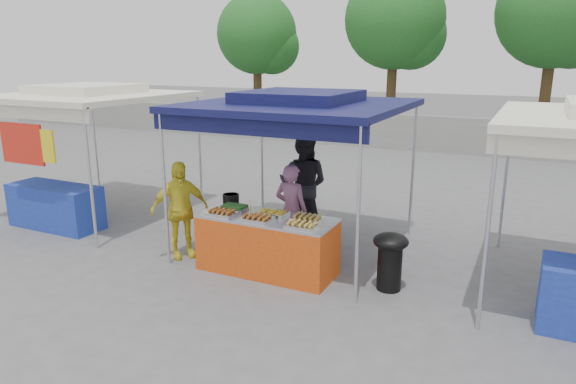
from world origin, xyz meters
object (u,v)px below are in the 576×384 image
at_px(cooking_pot, 231,199).
at_px(wok_burner, 390,256).
at_px(helper_man, 303,184).
at_px(vendor_woman, 291,211).
at_px(vendor_table, 267,244).
at_px(customer_person, 180,210).

xyz_separation_m(cooking_pot, wok_burner, (2.61, -0.16, -0.45)).
distance_m(wok_burner, helper_man, 2.53).
xyz_separation_m(cooking_pot, vendor_woman, (0.89, 0.34, -0.17)).
distance_m(vendor_table, cooking_pot, 1.03).
bearing_deg(cooking_pot, vendor_table, -23.32).
height_order(cooking_pot, helper_man, helper_man).
xyz_separation_m(wok_burner, vendor_woman, (-1.72, 0.51, 0.27)).
distance_m(vendor_table, wok_burner, 1.79).
xyz_separation_m(vendor_table, wok_burner, (1.78, 0.20, 0.05)).
bearing_deg(vendor_table, vendor_woman, 85.55).
relative_size(vendor_table, helper_man, 1.08).
xyz_separation_m(vendor_table, customer_person, (-1.50, -0.07, 0.35)).
bearing_deg(vendor_woman, helper_man, -73.30).
height_order(vendor_table, customer_person, customer_person).
bearing_deg(helper_man, vendor_woman, 96.23).
bearing_deg(cooking_pot, wok_burner, -3.57).
xyz_separation_m(helper_man, customer_person, (-1.30, -1.79, -0.15)).
relative_size(helper_man, customer_person, 1.19).
bearing_deg(customer_person, cooking_pot, -18.65).
relative_size(vendor_table, wok_burner, 2.48).
height_order(vendor_woman, customer_person, customer_person).
relative_size(wok_burner, helper_man, 0.44).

